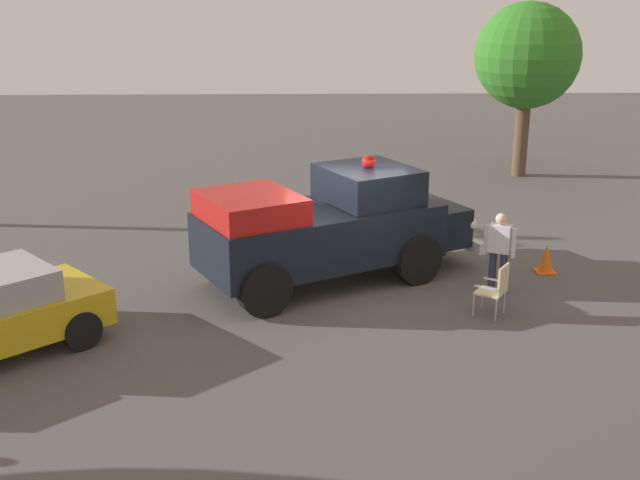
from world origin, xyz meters
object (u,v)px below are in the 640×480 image
at_px(oak_tree_right, 527,57).
at_px(traffic_cone, 546,259).
at_px(spectator_standing, 499,248).
at_px(vintage_fire_truck, 330,226).
at_px(lawn_chair_by_car, 496,287).

height_order(oak_tree_right, traffic_cone, oak_tree_right).
relative_size(spectator_standing, traffic_cone, 2.64).
bearing_deg(oak_tree_right, spectator_standing, 162.88).
relative_size(vintage_fire_truck, lawn_chair_by_car, 6.15).
bearing_deg(spectator_standing, lawn_chair_by_car, 165.11).
bearing_deg(traffic_cone, oak_tree_right, -11.29).
bearing_deg(lawn_chair_by_car, traffic_cone, -35.30).
xyz_separation_m(lawn_chair_by_car, traffic_cone, (2.33, -1.65, -0.28)).
height_order(vintage_fire_truck, oak_tree_right, oak_tree_right).
bearing_deg(oak_tree_right, traffic_cone, 168.71).
distance_m(lawn_chair_by_car, traffic_cone, 2.87).
bearing_deg(lawn_chair_by_car, vintage_fire_truck, 57.25).
xyz_separation_m(lawn_chair_by_car, spectator_standing, (1.15, -0.31, 0.37)).
distance_m(vintage_fire_truck, traffic_cone, 4.78).
relative_size(lawn_chair_by_car, oak_tree_right, 0.19).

